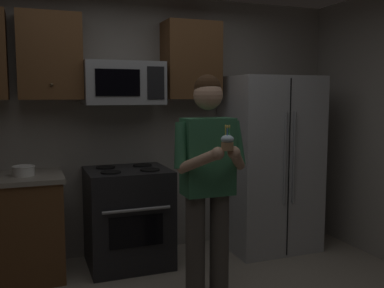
% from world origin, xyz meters
% --- Properties ---
extents(wall_back, '(4.40, 0.10, 2.60)m').
position_xyz_m(wall_back, '(0.00, 1.75, 1.30)').
color(wall_back, gray).
rests_on(wall_back, ground).
extents(oven_range, '(0.76, 0.70, 0.93)m').
position_xyz_m(oven_range, '(-0.15, 1.36, 0.46)').
color(oven_range, black).
rests_on(oven_range, ground).
extents(microwave, '(0.74, 0.41, 0.40)m').
position_xyz_m(microwave, '(-0.15, 1.48, 1.72)').
color(microwave, '#9EA0A5').
extents(refrigerator, '(0.90, 0.75, 1.80)m').
position_xyz_m(refrigerator, '(1.35, 1.32, 0.90)').
color(refrigerator, '#B7BABF').
rests_on(refrigerator, ground).
extents(cabinet_row_upper, '(2.78, 0.36, 0.76)m').
position_xyz_m(cabinet_row_upper, '(-0.72, 1.53, 1.95)').
color(cabinet_row_upper, brown).
extents(bowl_large_white, '(0.19, 0.19, 0.09)m').
position_xyz_m(bowl_large_white, '(-1.06, 1.34, 0.97)').
color(bowl_large_white, white).
rests_on(bowl_large_white, counter_left).
extents(person, '(0.60, 0.48, 1.76)m').
position_xyz_m(person, '(0.25, 0.37, 1.00)').
color(person, '#4C4742').
rests_on(person, ground).
extents(cupcake, '(0.09, 0.09, 0.17)m').
position_xyz_m(cupcake, '(0.25, 0.04, 1.29)').
color(cupcake, '#A87F56').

